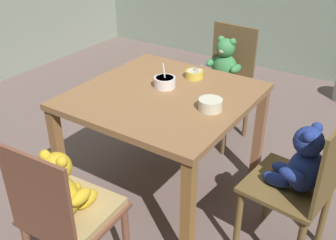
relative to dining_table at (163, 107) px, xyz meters
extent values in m
cube|color=#715C57|center=(0.00, 0.00, -0.66)|extent=(5.20, 5.20, 0.04)
cube|color=olive|center=(0.00, 0.00, 0.07)|extent=(0.98, 0.99, 0.04)
cube|color=olive|center=(-0.45, -0.45, -0.29)|extent=(0.06, 0.06, 0.69)
cube|color=olive|center=(0.45, -0.45, -0.29)|extent=(0.06, 0.06, 0.69)
cube|color=olive|center=(-0.45, 0.45, -0.29)|extent=(0.06, 0.06, 0.69)
cube|color=#8F5E3D|center=(0.45, 0.45, -0.29)|extent=(0.06, 0.06, 0.69)
cube|color=brown|center=(0.04, -0.81, -0.20)|extent=(0.42, 0.40, 0.02)
cube|color=brown|center=(0.06, -0.99, 0.02)|extent=(0.36, 0.04, 0.42)
cylinder|color=brown|center=(0.20, -0.64, -0.42)|extent=(0.04, 0.04, 0.42)
cylinder|color=brown|center=(-0.13, -0.66, -0.42)|extent=(0.04, 0.04, 0.42)
cube|color=tan|center=(0.04, -0.81, -0.17)|extent=(0.39, 0.37, 0.04)
ellipsoid|color=gold|center=(0.05, -0.87, -0.05)|extent=(0.19, 0.16, 0.21)
ellipsoid|color=#C5B891|center=(0.05, -0.82, -0.06)|extent=(0.10, 0.06, 0.12)
sphere|color=gold|center=(0.05, -0.86, 0.10)|extent=(0.13, 0.13, 0.13)
ellipsoid|color=#C5B891|center=(0.05, -0.82, 0.09)|extent=(0.05, 0.05, 0.04)
sphere|color=gold|center=(0.09, -0.87, 0.15)|extent=(0.05, 0.05, 0.05)
sphere|color=gold|center=(0.00, -0.88, 0.15)|extent=(0.05, 0.05, 0.05)
ellipsoid|color=gold|center=(0.15, -0.84, -0.03)|extent=(0.06, 0.12, 0.06)
ellipsoid|color=gold|center=(-0.05, -0.86, -0.03)|extent=(0.06, 0.12, 0.06)
ellipsoid|color=gold|center=(0.09, -0.76, -0.12)|extent=(0.07, 0.14, 0.06)
ellipsoid|color=gold|center=(-0.01, -0.77, -0.12)|extent=(0.07, 0.14, 0.06)
cube|color=brown|center=(-0.03, 0.81, -0.20)|extent=(0.43, 0.43, 0.02)
cube|color=brown|center=(-0.01, 1.00, 0.03)|extent=(0.37, 0.05, 0.45)
cylinder|color=brown|center=(-0.21, 0.65, -0.42)|extent=(0.04, 0.04, 0.42)
cylinder|color=brown|center=(0.13, 0.62, -0.42)|extent=(0.04, 0.04, 0.42)
cylinder|color=brown|center=(-0.19, 0.99, -0.42)|extent=(0.04, 0.04, 0.42)
cylinder|color=brown|center=(0.15, 0.96, -0.42)|extent=(0.04, 0.04, 0.42)
cube|color=tan|center=(-0.03, 0.81, -0.17)|extent=(0.40, 0.39, 0.04)
ellipsoid|color=#3E864A|center=(-0.02, 0.88, -0.04)|extent=(0.20, 0.18, 0.22)
ellipsoid|color=beige|center=(-0.03, 0.82, -0.06)|extent=(0.11, 0.07, 0.13)
sphere|color=#3E864A|center=(-0.02, 0.87, 0.12)|extent=(0.14, 0.14, 0.14)
ellipsoid|color=beige|center=(-0.03, 0.82, 0.11)|extent=(0.06, 0.05, 0.04)
sphere|color=#3E864A|center=(-0.07, 0.88, 0.17)|extent=(0.05, 0.05, 0.05)
sphere|color=#3E864A|center=(0.03, 0.87, 0.17)|extent=(0.05, 0.05, 0.05)
ellipsoid|color=#3E864A|center=(-0.13, 0.86, -0.02)|extent=(0.07, 0.13, 0.06)
ellipsoid|color=#3E864A|center=(0.08, 0.84, -0.02)|extent=(0.07, 0.13, 0.06)
ellipsoid|color=#3E864A|center=(-0.09, 0.77, -0.12)|extent=(0.08, 0.15, 0.07)
ellipsoid|color=#3E864A|center=(0.02, 0.76, -0.12)|extent=(0.08, 0.15, 0.07)
cube|color=brown|center=(0.80, -0.05, -0.20)|extent=(0.43, 0.45, 0.02)
cube|color=brown|center=(0.99, -0.07, 0.02)|extent=(0.06, 0.38, 0.42)
cylinder|color=brown|center=(0.66, 0.14, -0.42)|extent=(0.04, 0.04, 0.42)
cylinder|color=brown|center=(0.62, -0.21, -0.42)|extent=(0.04, 0.04, 0.42)
cylinder|color=brown|center=(0.99, 0.11, -0.42)|extent=(0.04, 0.04, 0.42)
ellipsoid|color=navy|center=(0.87, -0.06, -0.08)|extent=(0.18, 0.21, 0.22)
ellipsoid|color=beige|center=(0.82, -0.05, -0.09)|extent=(0.07, 0.11, 0.13)
sphere|color=navy|center=(0.86, -0.06, 0.09)|extent=(0.14, 0.14, 0.14)
ellipsoid|color=beige|center=(0.81, -0.05, 0.08)|extent=(0.06, 0.06, 0.04)
sphere|color=navy|center=(0.88, -0.01, 0.14)|extent=(0.05, 0.05, 0.05)
sphere|color=navy|center=(0.87, -0.11, 0.14)|extent=(0.05, 0.05, 0.05)
ellipsoid|color=navy|center=(0.86, 0.05, -0.05)|extent=(0.13, 0.07, 0.06)
ellipsoid|color=navy|center=(0.84, -0.16, -0.05)|extent=(0.13, 0.07, 0.06)
ellipsoid|color=navy|center=(0.76, 0.01, -0.16)|extent=(0.15, 0.08, 0.07)
ellipsoid|color=navy|center=(0.75, -0.10, -0.16)|extent=(0.15, 0.08, 0.07)
cylinder|color=silver|center=(-0.04, 0.08, 0.12)|extent=(0.13, 0.13, 0.06)
cylinder|color=silver|center=(-0.04, 0.08, 0.10)|extent=(0.07, 0.07, 0.01)
cylinder|color=beige|center=(-0.04, 0.08, 0.15)|extent=(0.11, 0.11, 0.01)
cylinder|color=#BCBCC1|center=(-0.06, 0.10, 0.18)|extent=(0.07, 0.07, 0.07)
ellipsoid|color=#BCBCC1|center=(-0.03, 0.07, 0.14)|extent=(0.04, 0.04, 0.01)
cylinder|color=gold|center=(0.03, 0.30, 0.11)|extent=(0.11, 0.11, 0.05)
cylinder|color=gold|center=(0.03, 0.30, 0.10)|extent=(0.06, 0.06, 0.01)
cylinder|color=beige|center=(0.03, 0.30, 0.13)|extent=(0.09, 0.09, 0.01)
cylinder|color=#BCBCC1|center=(0.06, 0.29, 0.17)|extent=(0.08, 0.03, 0.06)
ellipsoid|color=#BCBCC1|center=(0.03, 0.30, 0.13)|extent=(0.04, 0.03, 0.01)
cylinder|color=beige|center=(0.33, -0.03, 0.12)|extent=(0.13, 0.13, 0.06)
cylinder|color=beige|center=(0.33, -0.03, 0.10)|extent=(0.07, 0.07, 0.01)
cylinder|color=beige|center=(0.33, -0.03, 0.15)|extent=(0.11, 0.11, 0.01)
camera|label=1|loc=(1.17, -1.72, 1.06)|focal=41.92mm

